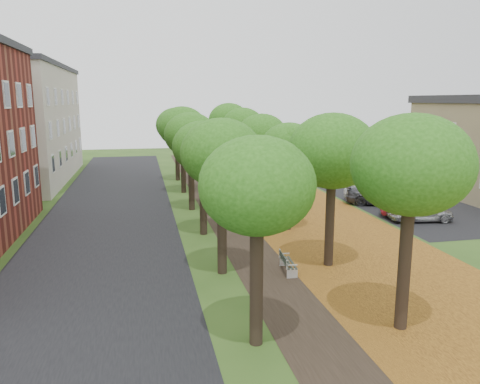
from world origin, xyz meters
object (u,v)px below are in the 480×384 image
bench (287,263)px  car_white (377,194)px  car_red (412,208)px  car_grey (381,195)px  car_silver (420,211)px

bench → car_white: bearing=-36.3°
bench → car_red: (10.46, 7.36, 0.23)m
car_red → car_grey: (0.00, 3.90, 0.09)m
car_silver → car_grey: bearing=7.4°
car_silver → car_red: 0.87m
car_red → car_white: size_ratio=0.82×
car_red → car_grey: size_ratio=0.77×
car_silver → car_grey: car_grey is taller
car_white → car_silver: bearing=-165.2°
bench → car_grey: bearing=-37.7°
car_silver → car_white: (0.03, 5.37, -0.01)m
car_white → bench: bearing=153.6°
car_red → car_white: 4.50m
car_white → car_grey: bearing=-167.9°
car_silver → car_white: size_ratio=0.82×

